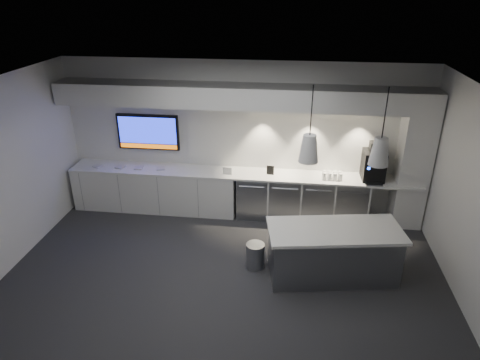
# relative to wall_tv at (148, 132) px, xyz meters

# --- Properties ---
(floor) EXTENTS (7.00, 7.00, 0.00)m
(floor) POSITION_rel_wall_tv_xyz_m (1.90, -2.45, -1.56)
(floor) COLOR #2A2A2D
(floor) RESTS_ON ground
(ceiling) EXTENTS (7.00, 7.00, 0.00)m
(ceiling) POSITION_rel_wall_tv_xyz_m (1.90, -2.45, 1.44)
(ceiling) COLOR black
(ceiling) RESTS_ON wall_back
(wall_back) EXTENTS (7.00, 0.00, 7.00)m
(wall_back) POSITION_rel_wall_tv_xyz_m (1.90, 0.05, -0.06)
(wall_back) COLOR white
(wall_back) RESTS_ON floor
(wall_front) EXTENTS (7.00, 0.00, 7.00)m
(wall_front) POSITION_rel_wall_tv_xyz_m (1.90, -4.95, -0.06)
(wall_front) COLOR white
(wall_front) RESTS_ON floor
(wall_right) EXTENTS (0.00, 7.00, 7.00)m
(wall_right) POSITION_rel_wall_tv_xyz_m (5.40, -2.45, -0.06)
(wall_right) COLOR white
(wall_right) RESTS_ON floor
(back_counter) EXTENTS (6.80, 0.65, 0.04)m
(back_counter) POSITION_rel_wall_tv_xyz_m (1.90, -0.27, -0.68)
(back_counter) COLOR white
(back_counter) RESTS_ON left_base_cabinets
(left_base_cabinets) EXTENTS (3.30, 0.63, 0.86)m
(left_base_cabinets) POSITION_rel_wall_tv_xyz_m (0.15, -0.27, -1.13)
(left_base_cabinets) COLOR white
(left_base_cabinets) RESTS_ON floor
(fridge_unit_a) EXTENTS (0.60, 0.61, 0.85)m
(fridge_unit_a) POSITION_rel_wall_tv_xyz_m (2.15, -0.27, -1.13)
(fridge_unit_a) COLOR gray
(fridge_unit_a) RESTS_ON floor
(fridge_unit_b) EXTENTS (0.60, 0.61, 0.85)m
(fridge_unit_b) POSITION_rel_wall_tv_xyz_m (2.78, -0.27, -1.13)
(fridge_unit_b) COLOR gray
(fridge_unit_b) RESTS_ON floor
(fridge_unit_c) EXTENTS (0.60, 0.61, 0.85)m
(fridge_unit_c) POSITION_rel_wall_tv_xyz_m (3.41, -0.27, -1.13)
(fridge_unit_c) COLOR gray
(fridge_unit_c) RESTS_ON floor
(fridge_unit_d) EXTENTS (0.60, 0.61, 0.85)m
(fridge_unit_d) POSITION_rel_wall_tv_xyz_m (4.04, -0.27, -1.13)
(fridge_unit_d) COLOR gray
(fridge_unit_d) RESTS_ON floor
(backsplash) EXTENTS (4.60, 0.03, 1.30)m
(backsplash) POSITION_rel_wall_tv_xyz_m (3.10, 0.03, -0.01)
(backsplash) COLOR white
(backsplash) RESTS_ON wall_back
(soffit) EXTENTS (6.90, 0.60, 0.40)m
(soffit) POSITION_rel_wall_tv_xyz_m (1.90, -0.25, 0.84)
(soffit) COLOR white
(soffit) RESTS_ON wall_back
(column) EXTENTS (0.55, 0.55, 2.60)m
(column) POSITION_rel_wall_tv_xyz_m (5.10, -0.25, -0.26)
(column) COLOR white
(column) RESTS_ON floor
(wall_tv) EXTENTS (1.25, 0.07, 0.72)m
(wall_tv) POSITION_rel_wall_tv_xyz_m (0.00, 0.00, 0.00)
(wall_tv) COLOR black
(wall_tv) RESTS_ON wall_back
(island) EXTENTS (2.15, 1.20, 0.86)m
(island) POSITION_rel_wall_tv_xyz_m (3.59, -2.12, -1.12)
(island) COLOR gray
(island) RESTS_ON floor
(bin) EXTENTS (0.38, 0.38, 0.43)m
(bin) POSITION_rel_wall_tv_xyz_m (2.36, -2.04, -1.35)
(bin) COLOR gray
(bin) RESTS_ON floor
(coffee_machine) EXTENTS (0.41, 0.58, 0.73)m
(coffee_machine) POSITION_rel_wall_tv_xyz_m (4.40, -0.25, -0.36)
(coffee_machine) COLOR black
(coffee_machine) RESTS_ON back_counter
(sign_black) EXTENTS (0.14, 0.03, 0.18)m
(sign_black) POSITION_rel_wall_tv_xyz_m (2.48, -0.29, -0.57)
(sign_black) COLOR black
(sign_black) RESTS_ON back_counter
(sign_white) EXTENTS (0.18, 0.04, 0.14)m
(sign_white) POSITION_rel_wall_tv_xyz_m (1.65, -0.38, -0.59)
(sign_white) COLOR white
(sign_white) RESTS_ON back_counter
(cup_cluster) EXTENTS (0.37, 0.17, 0.15)m
(cup_cluster) POSITION_rel_wall_tv_xyz_m (3.65, -0.37, -0.59)
(cup_cluster) COLOR white
(cup_cluster) RESTS_ON back_counter
(tray_a) EXTENTS (0.20, 0.20, 0.02)m
(tray_a) POSITION_rel_wall_tv_xyz_m (-0.99, -0.35, -0.65)
(tray_a) COLOR #BCBCBC
(tray_a) RESTS_ON back_counter
(tray_b) EXTENTS (0.20, 0.20, 0.02)m
(tray_b) POSITION_rel_wall_tv_xyz_m (-0.52, -0.34, -0.65)
(tray_b) COLOR #BCBCBC
(tray_b) RESTS_ON back_counter
(tray_c) EXTENTS (0.17, 0.17, 0.02)m
(tray_c) POSITION_rel_wall_tv_xyz_m (-0.14, -0.33, -0.65)
(tray_c) COLOR #BCBCBC
(tray_c) RESTS_ON back_counter
(tray_d) EXTENTS (0.20, 0.20, 0.02)m
(tray_d) POSITION_rel_wall_tv_xyz_m (0.30, -0.31, -0.65)
(tray_d) COLOR #BCBCBC
(tray_d) RESTS_ON back_counter
(pendant_left) EXTENTS (0.28, 0.28, 1.10)m
(pendant_left) POSITION_rel_wall_tv_xyz_m (3.10, -2.12, 0.59)
(pendant_left) COLOR white
(pendant_left) RESTS_ON ceiling
(pendant_right) EXTENTS (0.28, 0.28, 1.10)m
(pendant_right) POSITION_rel_wall_tv_xyz_m (4.07, -2.12, 0.59)
(pendant_right) COLOR white
(pendant_right) RESTS_ON ceiling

